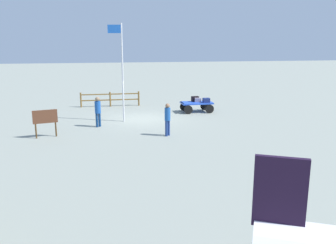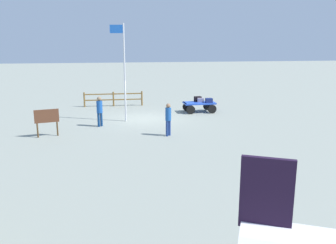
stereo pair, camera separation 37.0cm
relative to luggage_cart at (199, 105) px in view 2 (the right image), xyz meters
The scene contains 10 objects.
ground_plane 4.29m from the luggage_cart, 22.38° to the left, with size 120.00×120.00×0.00m, color gray.
luggage_cart is the anchor object (origin of this frame).
suitcase_olive 0.77m from the luggage_cart, 160.19° to the left, with size 0.49×0.40×0.31m.
suitcase_navy 0.52m from the luggage_cart, 88.89° to the right, with size 0.52×0.36×0.35m.
suitcase_tan 0.37m from the luggage_cart, 142.07° to the right, with size 0.48×0.36×0.28m.
worker_lead 6.72m from the luggage_cart, 62.63° to the left, with size 0.43×0.43×1.73m.
worker_trailing 7.49m from the luggage_cart, 26.17° to the left, with size 0.48×0.48×1.76m.
flagpole 6.32m from the luggage_cart, 21.80° to the left, with size 0.85×0.14×5.91m.
signboard 10.68m from the luggage_cart, 29.04° to the left, with size 1.21×0.35×1.44m.
wooden_fence 6.74m from the luggage_cart, 28.67° to the right, with size 4.46×0.13×1.11m.
Camera 2 is at (1.88, 22.25, 4.91)m, focal length 38.04 mm.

